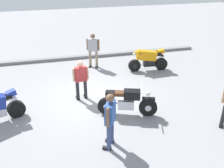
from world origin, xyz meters
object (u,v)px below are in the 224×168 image
at_px(motorcycle_black_cruiser, 127,102).
at_px(person_in_gray_shirt, 93,48).
at_px(motorcycle_orange_sportbike, 148,59).
at_px(person_in_blue_shirt, 110,117).
at_px(person_in_red_shirt, 81,78).

height_order(motorcycle_black_cruiser, person_in_gray_shirt, person_in_gray_shirt).
relative_size(motorcycle_orange_sportbike, motorcycle_black_cruiser, 0.97).
bearing_deg(motorcycle_black_cruiser, person_in_gray_shirt, 112.71).
relative_size(person_in_blue_shirt, person_in_gray_shirt, 1.02).
bearing_deg(person_in_red_shirt, person_in_blue_shirt, 179.03).
relative_size(motorcycle_orange_sportbike, person_in_red_shirt, 1.22).
distance_m(person_in_red_shirt, person_in_gray_shirt, 3.32).
xyz_separation_m(motorcycle_orange_sportbike, person_in_blue_shirt, (-3.12, -5.02, 0.41)).
distance_m(motorcycle_orange_sportbike, person_in_gray_shirt, 2.76).
xyz_separation_m(motorcycle_orange_sportbike, motorcycle_black_cruiser, (-2.15, -3.53, -0.07)).
relative_size(person_in_red_shirt, person_in_gray_shirt, 0.94).
height_order(motorcycle_orange_sportbike, person_in_red_shirt, person_in_red_shirt).
bearing_deg(person_in_blue_shirt, person_in_gray_shirt, -68.76).
bearing_deg(person_in_gray_shirt, person_in_blue_shirt, 18.86).
height_order(motorcycle_orange_sportbike, motorcycle_black_cruiser, motorcycle_orange_sportbike).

